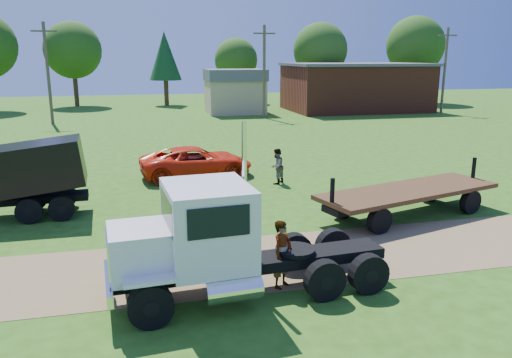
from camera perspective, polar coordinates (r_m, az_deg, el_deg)
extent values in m
plane|color=#294F11|center=(16.22, 10.61, -8.28)|extent=(140.00, 140.00, 0.00)
cube|color=brown|center=(16.22, 10.61, -8.26)|extent=(120.00, 4.20, 0.01)
cube|color=black|center=(13.23, -0.20, -9.62)|extent=(7.29, 1.51, 0.29)
cylinder|color=black|center=(11.92, -11.95, -14.02)|extent=(1.09, 0.42, 1.06)
cylinder|color=black|center=(11.92, -11.95, -14.02)|extent=(0.40, 0.39, 0.37)
cylinder|color=black|center=(13.78, -12.90, -10.10)|extent=(1.09, 0.42, 1.06)
cylinder|color=black|center=(13.78, -12.90, -10.10)|extent=(0.40, 0.39, 0.37)
cylinder|color=black|center=(12.98, 7.86, -11.41)|extent=(1.09, 0.42, 1.06)
cylinder|color=black|center=(12.98, 7.86, -11.41)|extent=(0.40, 0.39, 0.37)
cylinder|color=black|center=(14.71, 4.36, -8.20)|extent=(1.09, 0.42, 1.06)
cylinder|color=black|center=(14.71, 4.36, -8.20)|extent=(0.40, 0.39, 0.37)
cylinder|color=black|center=(13.54, 12.74, -10.54)|extent=(1.09, 0.42, 1.06)
cylinder|color=black|center=(13.54, 12.74, -10.54)|extent=(0.40, 0.39, 0.37)
cylinder|color=black|center=(15.20, 8.79, -7.58)|extent=(1.09, 0.42, 1.06)
cylinder|color=black|center=(15.20, 8.79, -7.58)|extent=(0.40, 0.39, 0.37)
cube|color=silver|center=(12.46, -12.47, -7.89)|extent=(1.87, 1.78, 1.16)
cube|color=silver|center=(12.44, -16.49, -8.42)|extent=(0.20, 1.45, 0.97)
cube|color=silver|center=(12.71, -16.50, -11.26)|extent=(0.33, 2.23, 0.29)
cube|color=silver|center=(12.50, -5.51, -5.18)|extent=(2.21, 2.48, 2.03)
cube|color=black|center=(12.21, -10.12, -3.66)|extent=(0.21, 1.93, 0.82)
cube|color=black|center=(11.28, -4.27, -4.95)|extent=(1.45, 0.16, 0.72)
cube|color=black|center=(13.47, -6.63, -1.87)|extent=(1.45, 0.16, 0.72)
cube|color=silver|center=(11.64, -12.11, -11.29)|extent=(1.19, 0.53, 0.10)
cube|color=silver|center=(13.54, -13.05, -7.67)|extent=(1.19, 0.53, 0.10)
cylinder|color=silver|center=(12.08, -2.59, -12.54)|extent=(1.39, 0.69, 0.58)
cylinder|color=silver|center=(13.18, -1.31, -3.01)|extent=(0.15, 0.15, 4.44)
cylinder|color=black|center=(13.51, 4.53, -8.13)|extent=(1.15, 1.15, 0.12)
cylinder|color=black|center=(20.30, -24.53, -3.35)|extent=(0.98, 0.36, 0.96)
cylinder|color=black|center=(20.30, -24.53, -3.35)|extent=(0.35, 0.34, 0.34)
cylinder|color=black|center=(22.05, -23.94, -1.99)|extent=(0.98, 0.36, 0.96)
cylinder|color=black|center=(22.05, -23.94, -1.99)|extent=(0.35, 0.34, 0.34)
cylinder|color=black|center=(20.17, -21.34, -3.15)|extent=(0.98, 0.36, 0.96)
cylinder|color=black|center=(20.17, -21.34, -3.15)|extent=(0.35, 0.34, 0.34)
cylinder|color=black|center=(21.92, -21.01, -1.80)|extent=(0.98, 0.36, 0.96)
cylinder|color=black|center=(21.92, -21.01, -1.80)|extent=(0.35, 0.34, 0.34)
cube|color=black|center=(20.81, -24.14, 1.31)|extent=(3.94, 2.32, 2.11)
imported|color=red|center=(25.65, -6.83, 1.93)|extent=(5.91, 3.21, 1.57)
cube|color=#331A10|center=(20.10, 17.04, -1.31)|extent=(7.93, 4.29, 0.17)
cube|color=black|center=(20.16, 16.99, -1.96)|extent=(7.56, 3.01, 0.24)
cylinder|color=black|center=(17.95, 13.92, -4.65)|extent=(0.99, 0.54, 0.95)
cylinder|color=black|center=(19.37, 9.91, -3.07)|extent=(0.99, 0.54, 0.95)
cylinder|color=black|center=(21.38, 23.30, -2.41)|extent=(0.99, 0.54, 0.95)
cylinder|color=black|center=(22.58, 19.33, -1.22)|extent=(0.99, 0.54, 0.95)
cube|color=black|center=(17.55, 8.71, -1.41)|extent=(0.14, 0.14, 0.95)
cube|color=black|center=(22.77, 23.62, 1.09)|extent=(0.14, 0.14, 0.95)
imported|color=#999999|center=(13.40, 3.02, -8.59)|extent=(0.80, 0.79, 1.87)
imported|color=#999999|center=(24.15, 2.38, 1.46)|extent=(1.06, 1.05, 1.73)
cube|color=brown|center=(59.02, 11.26, 10.15)|extent=(15.00, 10.00, 5.00)
cube|color=#515055|center=(58.92, 11.39, 12.72)|extent=(15.40, 10.40, 0.30)
cube|color=tan|center=(54.83, -2.42, 9.40)|extent=(6.00, 5.00, 3.60)
cube|color=#515055|center=(54.70, -2.44, 11.80)|extent=(6.20, 5.40, 1.20)
cylinder|color=#4C3F2B|center=(49.33, -22.67, 11.01)|extent=(0.28, 0.28, 9.00)
cube|color=#4C3F2B|center=(49.35, -23.08, 15.29)|extent=(2.20, 0.14, 0.14)
cylinder|color=#4C3F2B|center=(50.23, 0.94, 12.09)|extent=(0.28, 0.28, 9.00)
cube|color=#4C3F2B|center=(50.26, 0.96, 16.31)|extent=(2.20, 0.14, 0.14)
cylinder|color=#4C3F2B|center=(58.42, 20.74, 11.46)|extent=(0.28, 0.28, 9.00)
cube|color=#4C3F2B|center=(58.44, 21.06, 15.08)|extent=(2.20, 0.14, 0.14)
cylinder|color=#312514|center=(66.82, -19.87, 9.42)|extent=(0.56, 0.56, 3.65)
sphere|color=#244D13|center=(66.69, -20.23, 13.66)|extent=(6.89, 6.89, 6.89)
cylinder|color=#312514|center=(65.02, -10.21, 9.71)|extent=(0.56, 0.56, 3.19)
cone|color=#0F3419|center=(64.87, -10.38, 13.68)|extent=(4.00, 4.00, 5.92)
cylinder|color=#312514|center=(67.85, -2.27, 10.00)|extent=(0.56, 0.56, 3.01)
sphere|color=#244D13|center=(67.70, -2.31, 13.45)|extent=(5.67, 5.67, 5.67)
cylinder|color=#312514|center=(67.13, 7.23, 10.15)|extent=(0.56, 0.56, 3.69)
sphere|color=#244D13|center=(67.00, 7.36, 14.43)|extent=(6.95, 6.95, 6.95)
cylinder|color=#312514|center=(70.86, 17.41, 9.96)|extent=(0.56, 0.56, 4.00)
sphere|color=#244D13|center=(70.76, 17.73, 14.34)|extent=(7.54, 7.54, 7.54)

